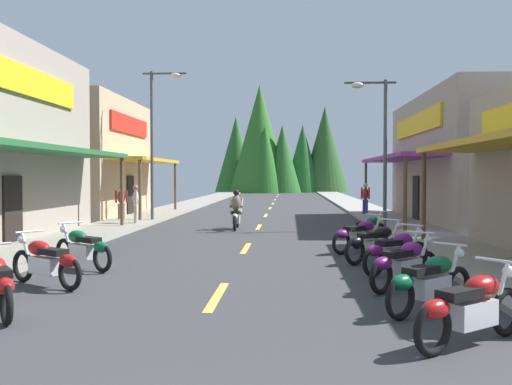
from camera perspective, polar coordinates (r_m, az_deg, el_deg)
ground at (r=28.41m, az=0.85°, el=-2.64°), size 9.13×82.94×0.10m
sidewalk_left at (r=29.24m, az=-10.61°, el=-2.33°), size 2.50×82.94×0.12m
sidewalk_right at (r=28.73m, az=12.52°, el=-2.42°), size 2.50×82.94×0.12m
centerline_dashes at (r=33.03m, az=1.21°, el=-1.94°), size 0.16×60.97×0.01m
storefront_left_far at (r=31.70m, az=-20.30°, el=3.27°), size 10.68×9.18×6.05m
storefront_right_far at (r=27.74m, az=22.32°, el=3.12°), size 8.23×12.34×5.70m
streetlamp_left at (r=26.11m, az=-9.86°, el=6.63°), size 1.99×0.30×6.80m
streetlamp_right at (r=22.61m, az=12.11°, el=5.99°), size 1.99×0.30×5.82m
motorcycle_parked_right_0 at (r=7.61m, az=20.77°, el=-10.70°), size 1.75×1.39×1.04m
motorcycle_parked_right_1 at (r=9.19m, az=17.06°, el=-8.52°), size 1.66×1.50×1.04m
motorcycle_parked_right_2 at (r=10.94m, az=14.70°, el=-6.87°), size 1.58×1.59×1.04m
motorcycle_parked_right_3 at (r=12.61m, az=13.87°, el=-5.72°), size 1.69×1.47×1.04m
motorcycle_parked_right_4 at (r=14.08m, az=11.99°, el=-4.93°), size 1.73×1.42×1.04m
motorcycle_parked_right_5 at (r=15.80m, az=10.44°, el=-4.20°), size 1.72×1.43×1.04m
motorcycle_parked_right_6 at (r=17.29m, az=11.23°, el=-3.70°), size 1.32×1.80×1.04m
motorcycle_parked_left_1 at (r=11.54m, az=-20.34°, el=-6.47°), size 1.86×1.23×1.04m
motorcycle_parked_left_2 at (r=13.41m, az=-16.98°, el=-5.31°), size 1.78×1.35×1.04m
rider_cruising_lead at (r=22.21m, az=-2.01°, el=-2.04°), size 0.60×2.14×1.57m
pedestrian_by_shop at (r=24.34m, az=-12.00°, el=-0.93°), size 0.36×0.55×1.72m
pedestrian_waiting at (r=26.60m, az=-13.39°, el=-0.82°), size 0.56×0.32×1.65m
pedestrian_strolling at (r=29.67m, az=10.93°, el=-0.44°), size 0.44×0.44×1.73m
treeline_backdrop at (r=71.71m, az=2.05°, el=4.43°), size 17.28×9.52×13.44m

